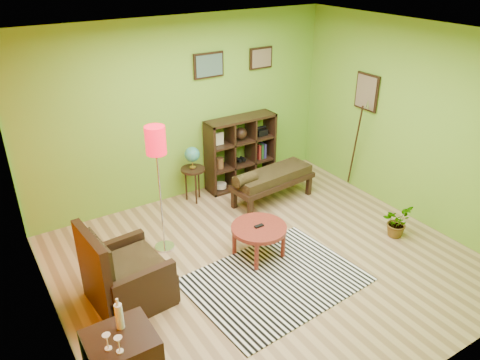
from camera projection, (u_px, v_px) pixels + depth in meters
ground at (266, 262)px, 6.02m from camera, size 5.00×5.00×0.00m
room_shell at (263, 132)px, 5.18m from camera, size 5.04×4.54×2.82m
zebra_rug at (275, 280)px, 5.69m from camera, size 2.13×1.64×0.01m
coffee_table at (259, 231)px, 5.99m from camera, size 0.72×0.72×0.46m
armchair at (124, 279)px, 5.24m from camera, size 0.90×0.90×1.01m
floor_lamp at (156, 152)px, 5.68m from camera, size 0.26×0.26×1.73m
globe_table at (192, 161)px, 7.18m from camera, size 0.37×0.37×0.91m
cube_shelf at (241, 152)px, 7.72m from camera, size 1.20×0.35×1.20m
bench at (271, 178)px, 7.27m from camera, size 1.44×0.63×0.64m
potted_plant at (396, 224)px, 6.52m from camera, size 0.53×0.55×0.34m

